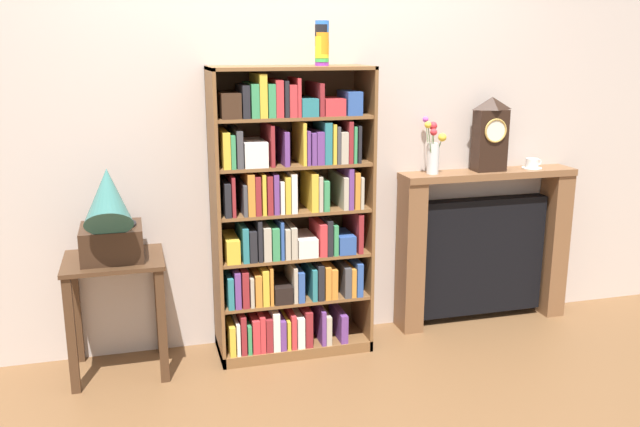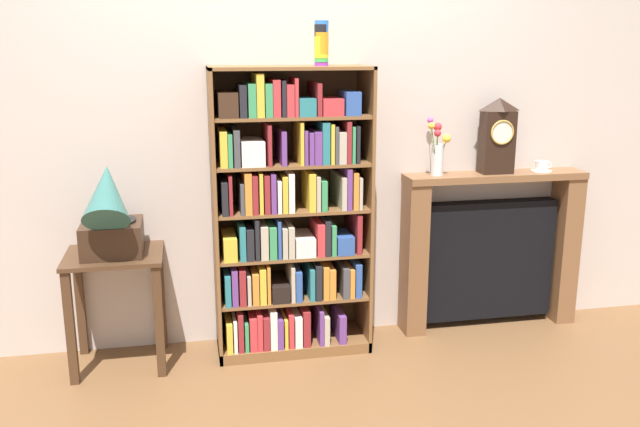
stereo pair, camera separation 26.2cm
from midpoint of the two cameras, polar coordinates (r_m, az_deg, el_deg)
ground_plane at (r=3.90m, az=-0.21°, el=-11.65°), size 7.74×6.40×0.02m
wall_back at (r=3.83m, az=1.05°, el=8.35°), size 4.74×0.08×2.60m
bookshelf at (r=3.68m, az=-0.72°, el=-0.68°), size 0.84×0.35×1.57m
cup_stack at (r=3.57m, az=2.29°, el=14.11°), size 0.07×0.07×0.23m
side_table_left at (r=3.70m, az=-14.85°, el=-5.79°), size 0.50×0.42×0.62m
gramophone at (r=3.53m, az=-15.29°, el=-0.14°), size 0.30×0.44×0.54m
fireplace_mantel at (r=4.25m, az=15.80°, el=-3.06°), size 1.09×0.20×0.95m
mantel_clock at (r=4.09m, az=16.51°, el=6.28°), size 0.19×0.12×0.44m
flower_vase at (r=3.94m, az=11.76°, el=5.16°), size 0.14×0.14×0.33m
teacup_with_saucer at (r=4.26m, az=19.85°, el=3.71°), size 0.12×0.12×0.06m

